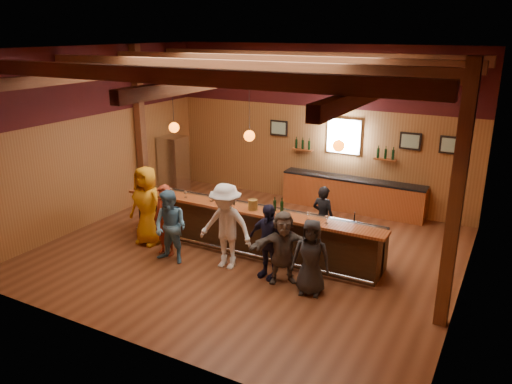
% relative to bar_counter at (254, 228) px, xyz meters
% --- Properties ---
extents(room, '(9.04, 9.00, 4.52)m').
position_rel_bar_counter_xyz_m(room, '(-0.02, -0.09, 2.69)').
color(room, '#5F2F19').
rests_on(room, ground).
extents(bar_counter, '(6.30, 1.07, 1.11)m').
position_rel_bar_counter_xyz_m(bar_counter, '(0.00, 0.00, 0.00)').
color(bar_counter, black).
rests_on(bar_counter, ground).
extents(back_bar_cabinet, '(4.00, 0.52, 0.95)m').
position_rel_bar_counter_xyz_m(back_bar_cabinet, '(1.18, 3.57, -0.05)').
color(back_bar_cabinet, brown).
rests_on(back_bar_cabinet, ground).
extents(window, '(0.95, 0.09, 0.95)m').
position_rel_bar_counter_xyz_m(window, '(0.78, 3.80, 1.53)').
color(window, silver).
rests_on(window, room).
extents(framed_pictures, '(5.35, 0.05, 0.45)m').
position_rel_bar_counter_xyz_m(framed_pictures, '(1.65, 3.79, 1.58)').
color(framed_pictures, black).
rests_on(framed_pictures, room).
extents(wine_shelves, '(3.00, 0.18, 0.30)m').
position_rel_bar_counter_xyz_m(wine_shelves, '(0.78, 3.73, 1.10)').
color(wine_shelves, brown).
rests_on(wine_shelves, room).
extents(pendant_lights, '(4.24, 0.24, 1.37)m').
position_rel_bar_counter_xyz_m(pendant_lights, '(-0.02, -0.15, 2.19)').
color(pendant_lights, black).
rests_on(pendant_lights, room).
extents(stainless_fridge, '(0.70, 0.70, 1.80)m').
position_rel_bar_counter_xyz_m(stainless_fridge, '(-4.12, 2.45, 0.38)').
color(stainless_fridge, silver).
rests_on(stainless_fridge, ground).
extents(customer_orange, '(0.96, 0.66, 1.89)m').
position_rel_bar_counter_xyz_m(customer_orange, '(-2.37, -0.87, 0.42)').
color(customer_orange, orange).
rests_on(customer_orange, ground).
extents(customer_redvest, '(0.61, 0.41, 1.63)m').
position_rel_bar_counter_xyz_m(customer_redvest, '(-1.62, -1.16, 0.29)').
color(customer_redvest, maroon).
rests_on(customer_redvest, ground).
extents(customer_denim, '(0.80, 0.62, 1.63)m').
position_rel_bar_counter_xyz_m(customer_denim, '(-1.25, -1.43, 0.29)').
color(customer_denim, teal).
rests_on(customer_denim, ground).
extents(customer_white, '(1.23, 0.74, 1.87)m').
position_rel_bar_counter_xyz_m(customer_white, '(-0.07, -1.08, 0.41)').
color(customer_white, white).
rests_on(customer_white, ground).
extents(customer_navy, '(0.98, 0.55, 1.59)m').
position_rel_bar_counter_xyz_m(customer_navy, '(0.91, -1.05, 0.27)').
color(customer_navy, '#1A1A34').
rests_on(customer_navy, ground).
extents(customer_brown, '(1.41, 1.14, 1.51)m').
position_rel_bar_counter_xyz_m(customer_brown, '(1.27, -1.09, 0.23)').
color(customer_brown, '#5A5048').
rests_on(customer_brown, ground).
extents(customer_dark, '(0.82, 0.62, 1.51)m').
position_rel_bar_counter_xyz_m(customer_dark, '(1.93, -1.25, 0.23)').
color(customer_dark, '#242527').
rests_on(customer_dark, ground).
extents(bartender, '(0.60, 0.45, 1.50)m').
position_rel_bar_counter_xyz_m(bartender, '(1.36, 0.84, 0.23)').
color(bartender, black).
rests_on(bartender, ground).
extents(ice_bucket, '(0.21, 0.21, 0.23)m').
position_rel_bar_counter_xyz_m(ice_bucket, '(0.17, -0.33, 0.70)').
color(ice_bucket, brown).
rests_on(ice_bucket, bar_counter).
extents(bottle_a, '(0.07, 0.07, 0.31)m').
position_rel_bar_counter_xyz_m(bottle_a, '(0.62, -0.17, 0.71)').
color(bottle_a, black).
rests_on(bottle_a, bar_counter).
extents(bottle_b, '(0.07, 0.07, 0.32)m').
position_rel_bar_counter_xyz_m(bottle_b, '(0.79, -0.18, 0.71)').
color(bottle_b, black).
rests_on(bottle_b, bar_counter).
extents(glass_a, '(0.08, 0.08, 0.17)m').
position_rel_bar_counter_xyz_m(glass_a, '(-2.64, -0.32, 0.71)').
color(glass_a, silver).
rests_on(glass_a, bar_counter).
extents(glass_b, '(0.08, 0.08, 0.18)m').
position_rel_bar_counter_xyz_m(glass_b, '(-2.06, -0.34, 0.71)').
color(glass_b, silver).
rests_on(glass_b, bar_counter).
extents(glass_c, '(0.08, 0.08, 0.17)m').
position_rel_bar_counter_xyz_m(glass_c, '(-1.62, -0.36, 0.71)').
color(glass_c, silver).
rests_on(glass_c, bar_counter).
extents(glass_d, '(0.08, 0.08, 0.18)m').
position_rel_bar_counter_xyz_m(glass_d, '(-0.94, -0.30, 0.71)').
color(glass_d, silver).
rests_on(glass_d, bar_counter).
extents(glass_e, '(0.07, 0.07, 0.16)m').
position_rel_bar_counter_xyz_m(glass_e, '(-0.67, -0.32, 0.71)').
color(glass_e, silver).
rests_on(glass_e, bar_counter).
extents(glass_f, '(0.09, 0.09, 0.20)m').
position_rel_bar_counter_xyz_m(glass_f, '(0.65, -0.36, 0.73)').
color(glass_f, silver).
rests_on(glass_f, bar_counter).
extents(glass_g, '(0.09, 0.09, 0.19)m').
position_rel_bar_counter_xyz_m(glass_g, '(1.48, -0.35, 0.73)').
color(glass_g, silver).
rests_on(glass_g, bar_counter).
extents(glass_h, '(0.08, 0.08, 0.18)m').
position_rel_bar_counter_xyz_m(glass_h, '(1.88, -0.34, 0.72)').
color(glass_h, silver).
rests_on(glass_h, bar_counter).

